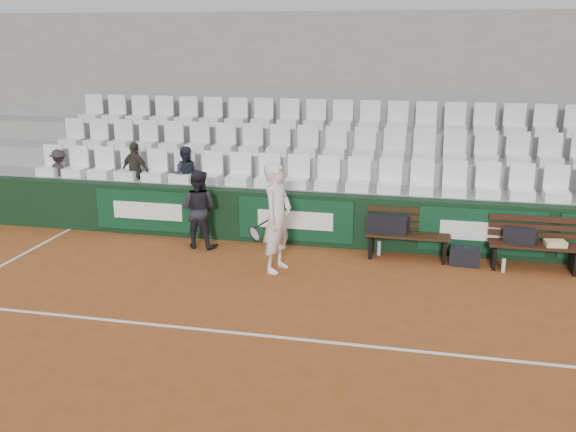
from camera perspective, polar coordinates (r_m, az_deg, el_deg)
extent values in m
plane|color=#964D22|center=(8.82, -3.25, -10.49)|extent=(80.00, 80.00, 0.00)
cube|color=white|center=(8.82, -3.25, -10.47)|extent=(18.00, 0.06, 0.01)
cube|color=black|center=(12.28, 1.74, -0.25)|extent=(18.00, 0.30, 1.00)
cube|color=#0C381E|center=(13.08, -12.32, 0.47)|extent=(2.20, 0.04, 0.82)
cube|color=#0C381E|center=(12.15, 0.66, -0.33)|extent=(2.20, 0.04, 0.82)
cube|color=#0C381E|center=(11.96, 16.82, -1.29)|extent=(2.20, 0.04, 0.82)
cube|color=gray|center=(12.87, 2.26, 0.50)|extent=(18.00, 0.95, 1.00)
cube|color=gray|center=(13.72, 2.98, 2.43)|extent=(18.00, 0.95, 1.45)
cube|color=gray|center=(14.59, 3.61, 4.14)|extent=(18.00, 0.95, 1.90)
cube|color=gray|center=(15.00, 4.08, 9.29)|extent=(18.00, 0.30, 4.40)
cube|color=white|center=(12.51, 2.15, 3.89)|extent=(11.90, 0.44, 0.63)
cube|color=silver|center=(13.35, 2.92, 6.61)|extent=(11.90, 0.44, 0.63)
cube|color=silver|center=(14.22, 3.59, 9.00)|extent=(11.90, 0.44, 0.63)
cube|color=#33200F|center=(11.79, 10.57, -2.63)|extent=(1.50, 0.56, 0.45)
cube|color=#371B10|center=(11.82, 20.95, -3.39)|extent=(1.50, 0.56, 0.45)
cube|color=black|center=(11.70, 8.86, -0.72)|extent=(0.78, 0.43, 0.31)
cube|color=black|center=(11.71, 19.96, -1.67)|extent=(0.58, 0.40, 0.25)
cube|color=beige|center=(11.76, 22.66, -2.26)|extent=(0.37, 0.29, 0.09)
cube|color=black|center=(11.68, 15.44, -3.47)|extent=(0.54, 0.35, 0.31)
cylinder|color=silver|center=(11.88, 8.08, -2.83)|extent=(0.08, 0.08, 0.27)
cylinder|color=silver|center=(11.53, 18.61, -4.19)|extent=(0.07, 0.07, 0.24)
imported|color=white|center=(10.78, -0.97, -0.15)|extent=(0.60, 0.77, 1.87)
torus|color=black|center=(10.97, -3.00, -1.61)|extent=(0.19, 0.30, 0.26)
cylinder|color=black|center=(10.88, -2.34, -0.71)|extent=(0.26, 0.03, 0.20)
imported|color=black|center=(12.15, -7.97, 0.63)|extent=(0.77, 0.63, 1.49)
imported|color=#292126|center=(14.53, -19.78, 5.39)|extent=(0.73, 0.55, 1.00)
imported|color=#312C27|center=(13.66, -13.51, 5.74)|extent=(0.77, 0.50, 1.22)
imported|color=#202530|center=(13.23, -9.23, 5.56)|extent=(0.67, 0.58, 1.17)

